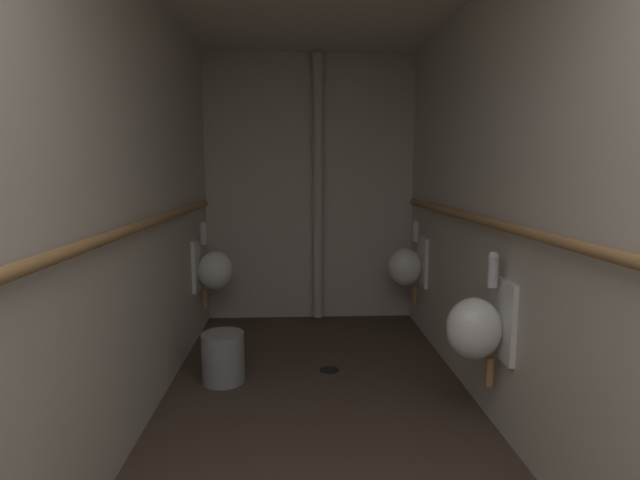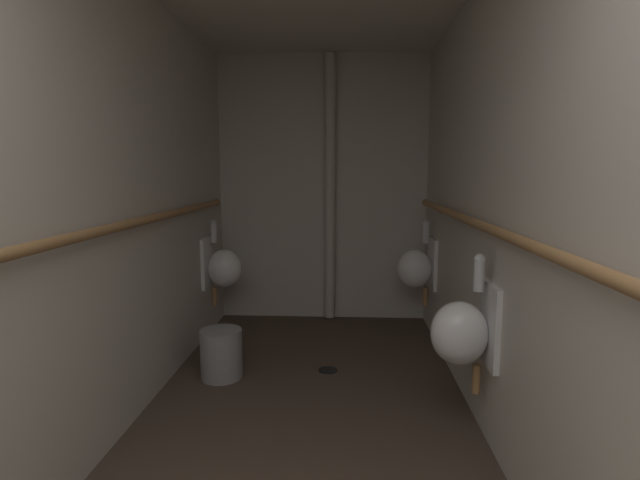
{
  "view_description": "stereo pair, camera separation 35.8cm",
  "coord_description": "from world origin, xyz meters",
  "px_view_note": "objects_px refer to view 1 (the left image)",
  "views": [
    {
      "loc": [
        -0.13,
        -0.24,
        1.45
      ],
      "look_at": [
        0.04,
        3.3,
        0.95
      ],
      "focal_mm": 27.64,
      "sensor_mm": 36.0,
      "label": 1
    },
    {
      "loc": [
        0.23,
        -0.24,
        1.45
      ],
      "look_at": [
        0.04,
        3.3,
        0.95
      ],
      "focal_mm": 27.64,
      "sensor_mm": 36.0,
      "label": 2
    }
  ],
  "objects_px": {
    "urinal_left_mid": "(213,269)",
    "standpipe_back_wall": "(318,190)",
    "floor_drain": "(329,369)",
    "waste_bin": "(223,357)",
    "urinal_right_far": "(407,266)",
    "urinal_right_mid": "(478,326)"
  },
  "relations": [
    {
      "from": "standpipe_back_wall",
      "to": "waste_bin",
      "type": "xyz_separation_m",
      "value": [
        -0.71,
        -1.41,
        -1.1
      ]
    },
    {
      "from": "urinal_right_far",
      "to": "waste_bin",
      "type": "xyz_separation_m",
      "value": [
        -1.49,
        -0.99,
        -0.44
      ]
    },
    {
      "from": "urinal_right_mid",
      "to": "waste_bin",
      "type": "distance_m",
      "value": 1.72
    },
    {
      "from": "standpipe_back_wall",
      "to": "waste_bin",
      "type": "distance_m",
      "value": 1.93
    },
    {
      "from": "urinal_left_mid",
      "to": "urinal_right_far",
      "type": "xyz_separation_m",
      "value": [
        1.7,
        0.08,
        0.0
      ]
    },
    {
      "from": "urinal_right_far",
      "to": "floor_drain",
      "type": "xyz_separation_m",
      "value": [
        -0.75,
        -0.83,
        -0.61
      ]
    },
    {
      "from": "floor_drain",
      "to": "waste_bin",
      "type": "relative_size",
      "value": 0.4
    },
    {
      "from": "urinal_right_far",
      "to": "floor_drain",
      "type": "height_order",
      "value": "urinal_right_far"
    },
    {
      "from": "urinal_left_mid",
      "to": "standpipe_back_wall",
      "type": "distance_m",
      "value": 1.24
    },
    {
      "from": "urinal_right_far",
      "to": "standpipe_back_wall",
      "type": "bearing_deg",
      "value": 151.28
    },
    {
      "from": "floor_drain",
      "to": "waste_bin",
      "type": "bearing_deg",
      "value": -167.9
    },
    {
      "from": "urinal_right_far",
      "to": "urinal_left_mid",
      "type": "bearing_deg",
      "value": -177.45
    },
    {
      "from": "standpipe_back_wall",
      "to": "floor_drain",
      "type": "relative_size",
      "value": 17.79
    },
    {
      "from": "floor_drain",
      "to": "waste_bin",
      "type": "height_order",
      "value": "waste_bin"
    },
    {
      "from": "standpipe_back_wall",
      "to": "floor_drain",
      "type": "distance_m",
      "value": 1.78
    },
    {
      "from": "urinal_left_mid",
      "to": "urinal_right_far",
      "type": "bearing_deg",
      "value": 2.55
    },
    {
      "from": "urinal_right_far",
      "to": "waste_bin",
      "type": "bearing_deg",
      "value": -146.57
    },
    {
      "from": "urinal_right_mid",
      "to": "standpipe_back_wall",
      "type": "height_order",
      "value": "standpipe_back_wall"
    },
    {
      "from": "floor_drain",
      "to": "standpipe_back_wall",
      "type": "bearing_deg",
      "value": 91.42
    },
    {
      "from": "standpipe_back_wall",
      "to": "urinal_left_mid",
      "type": "bearing_deg",
      "value": -151.46
    },
    {
      "from": "urinal_left_mid",
      "to": "waste_bin",
      "type": "height_order",
      "value": "urinal_left_mid"
    },
    {
      "from": "waste_bin",
      "to": "urinal_right_mid",
      "type": "bearing_deg",
      "value": -26.21
    }
  ]
}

